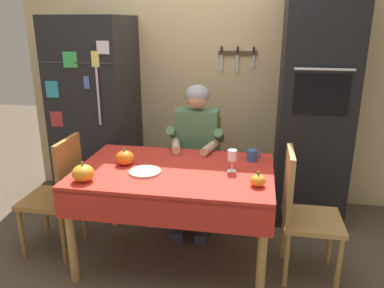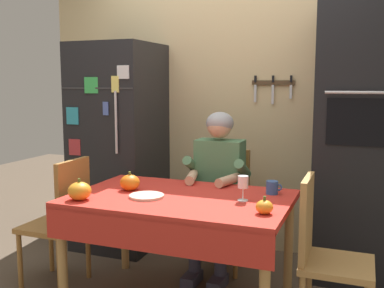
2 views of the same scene
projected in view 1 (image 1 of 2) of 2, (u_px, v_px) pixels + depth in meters
name	position (u px, v px, depth m)	size (l,w,h in m)	color
ground_plane	(173.00, 265.00, 2.86)	(10.00, 10.00, 0.00)	brown
back_wall_assembly	(206.00, 69.00, 3.71)	(3.70, 0.13, 2.60)	#D1B784
refrigerator	(97.00, 114.00, 3.63)	(0.68, 0.71, 1.80)	black
wall_oven	(315.00, 106.00, 3.29)	(0.60, 0.64, 2.10)	black
dining_table	(174.00, 181.00, 2.73)	(1.40, 0.90, 0.74)	tan
chair_behind_person	(199.00, 162.00, 3.50)	(0.40, 0.40, 0.93)	#9E6B33
seated_person	(196.00, 145.00, 3.26)	(0.47, 0.55, 1.25)	#38384C
chair_left_side	(59.00, 191.00, 2.91)	(0.40, 0.40, 0.93)	#9E6B33
chair_right_side	(302.00, 209.00, 2.62)	(0.40, 0.40, 0.93)	tan
coffee_mug	(252.00, 155.00, 2.86)	(0.11, 0.08, 0.09)	#2D569E
wine_glass	(232.00, 156.00, 2.64)	(0.07, 0.07, 0.16)	white
pumpkin_large	(125.00, 158.00, 2.78)	(0.13, 0.13, 0.13)	orange
pumpkin_medium	(83.00, 173.00, 2.49)	(0.14, 0.14, 0.14)	orange
pumpkin_small	(258.00, 180.00, 2.42)	(0.10, 0.10, 0.10)	orange
serving_tray	(145.00, 172.00, 2.65)	(0.22, 0.22, 0.02)	beige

